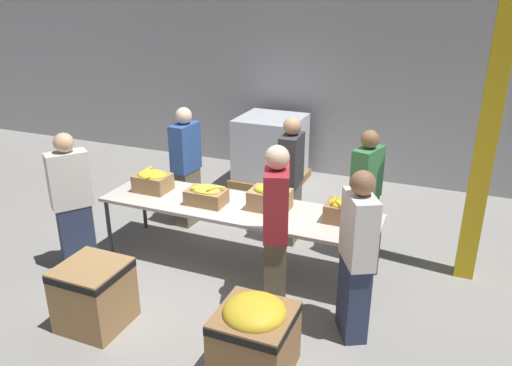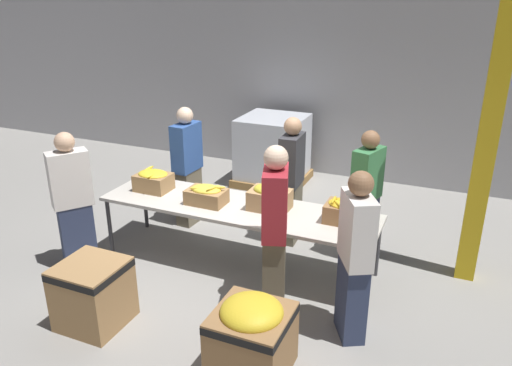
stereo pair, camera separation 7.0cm
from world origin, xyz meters
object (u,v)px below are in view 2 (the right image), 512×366
object	(u,v)px
volunteer_2	(355,258)
donation_bin_1	(252,334)
volunteer_1	(188,167)
banana_box_3	(346,211)
volunteer_3	(366,196)
banana_box_2	(270,197)
volunteer_5	(275,231)
banana_box_0	(153,180)
volunteer_0	(73,202)
donation_bin_0	(93,292)
volunteer_4	(291,182)
support_pillar	(494,104)
banana_box_1	(206,194)
sorting_table	(237,209)
pallet_stack_0	(273,151)

from	to	relation	value
volunteer_2	donation_bin_1	world-z (taller)	volunteer_2
volunteer_2	volunteer_1	bearing A→B (deg)	31.58
banana_box_3	volunteer_3	xyz separation A→B (m)	(0.07, 0.68, -0.08)
banana_box_2	volunteer_5	distance (m)	0.80
banana_box_0	volunteer_1	xyz separation A→B (m)	(0.06, 0.72, -0.06)
banana_box_3	volunteer_0	size ratio (longest dim) A/B	0.27
volunteer_1	donation_bin_0	bearing A→B (deg)	11.28
volunteer_2	donation_bin_0	xyz separation A→B (m)	(-2.34, -0.82, -0.47)
volunteer_4	banana_box_2	bearing A→B (deg)	-2.75
support_pillar	volunteer_0	bearing A→B (deg)	-159.73
donation_bin_0	donation_bin_1	distance (m)	1.68
banana_box_0	donation_bin_1	world-z (taller)	banana_box_0
volunteer_5	banana_box_1	bearing A→B (deg)	43.18
sorting_table	donation_bin_1	xyz separation A→B (m)	(0.89, -1.60, -0.33)
banana_box_0	banana_box_1	bearing A→B (deg)	-7.59
banana_box_3	donation_bin_1	size ratio (longest dim) A/B	0.62
banana_box_3	volunteer_4	distance (m)	1.13
banana_box_2	banana_box_3	world-z (taller)	banana_box_2
banana_box_0	donation_bin_1	xyz separation A→B (m)	(2.05, -1.63, -0.50)
volunteer_1	pallet_stack_0	bearing A→B (deg)	169.52
banana_box_3	volunteer_1	xyz separation A→B (m)	(-2.35, 0.66, -0.05)
banana_box_0	volunteer_2	distance (m)	2.83
volunteer_1	volunteer_4	distance (m)	1.48
banana_box_1	volunteer_2	world-z (taller)	volunteer_2
volunteer_4	volunteer_5	distance (m)	1.49
sorting_table	pallet_stack_0	bearing A→B (deg)	102.92
volunteer_4	support_pillar	world-z (taller)	support_pillar
volunteer_5	support_pillar	bearing A→B (deg)	-70.39
banana_box_3	donation_bin_0	xyz separation A→B (m)	(-2.04, -1.69, -0.52)
volunteer_0	volunteer_2	bearing A→B (deg)	-53.75
volunteer_5	banana_box_2	bearing A→B (deg)	6.64
sorting_table	donation_bin_0	distance (m)	1.82
volunteer_2	volunteer_5	size ratio (longest dim) A/B	0.95
banana_box_1	volunteer_3	bearing A→B (deg)	26.76
banana_box_2	support_pillar	size ratio (longest dim) A/B	0.11
banana_box_2	volunteer_2	distance (m)	1.45
volunteer_1	banana_box_2	bearing A→B (deg)	69.28
volunteer_2	pallet_stack_0	size ratio (longest dim) A/B	1.47
volunteer_0	support_pillar	bearing A→B (deg)	-33.51
banana_box_3	pallet_stack_0	world-z (taller)	pallet_stack_0
volunteer_1	donation_bin_0	world-z (taller)	volunteer_1
sorting_table	volunteer_4	size ratio (longest dim) A/B	1.98
banana_box_3	support_pillar	bearing A→B (deg)	28.46
volunteer_0	pallet_stack_0	size ratio (longest dim) A/B	1.45
volunteer_0	volunteer_4	bearing A→B (deg)	-16.41
banana_box_2	volunteer_3	bearing A→B (deg)	36.32
volunteer_5	banana_box_0	bearing A→B (deg)	51.33
volunteer_1	pallet_stack_0	distance (m)	2.00
donation_bin_0	support_pillar	xyz separation A→B (m)	(3.31, 2.38, 1.65)
volunteer_3	volunteer_5	bearing A→B (deg)	-5.77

